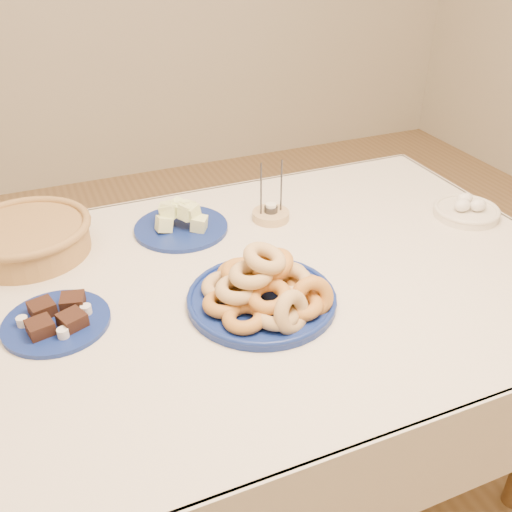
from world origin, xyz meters
The scene contains 8 objects.
ground centered at (0.00, 0.00, 0.00)m, with size 5.00×5.00×0.00m, color olive.
dining_table centered at (0.00, 0.00, 0.64)m, with size 1.71×1.11×0.75m.
donut_platter centered at (0.00, -0.11, 0.79)m, with size 0.44×0.44×0.16m.
melon_plate centered at (-0.08, 0.32, 0.78)m, with size 0.30×0.30×0.09m.
brownie_plate centered at (-0.46, 0.00, 0.76)m, with size 0.27×0.27×0.04m.
wicker_basket centered at (-0.49, 0.35, 0.80)m, with size 0.43×0.43×0.09m.
candle_holder centered at (0.18, 0.27, 0.77)m, with size 0.11×0.11×0.19m.
egg_bowl centered at (0.73, 0.06, 0.77)m, with size 0.22×0.22×0.06m.
Camera 1 is at (-0.44, -1.10, 1.56)m, focal length 40.00 mm.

